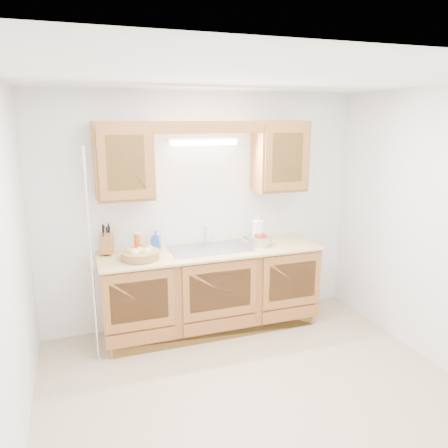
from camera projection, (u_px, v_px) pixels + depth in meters
name	position (u px, v px, depth m)	size (l,w,h in m)	color
room	(257.00, 248.00, 3.36)	(3.52, 3.50, 2.50)	#C7B290
base_cabinets	(211.00, 290.00, 4.65)	(2.20, 0.60, 0.86)	#A56230
countertop	(211.00, 251.00, 4.54)	(2.30, 0.63, 0.04)	tan
upper_cabinet_left	(123.00, 161.00, 4.19)	(0.55, 0.33, 0.75)	#A56230
upper_cabinet_right	(280.00, 156.00, 4.71)	(0.55, 0.33, 0.75)	#A56230
valance	(210.00, 127.00, 4.24)	(2.20, 0.05, 0.12)	#A56230
fluorescent_fixture	(204.00, 141.00, 4.48)	(0.76, 0.08, 0.08)	white
sink	(211.00, 255.00, 4.57)	(0.84, 0.46, 0.36)	#9E9EA3
wire_shelf_pole	(91.00, 259.00, 3.90)	(0.03, 0.03, 2.00)	silver
outlet_plate	(281.00, 213.00, 5.06)	(0.08, 0.01, 0.12)	white
fruit_basket	(140.00, 254.00, 4.22)	(0.48, 0.48, 0.12)	#A17741
knife_block	(107.00, 243.00, 4.35)	(0.16, 0.20, 0.32)	#A56230
orange_canister	(137.00, 242.00, 4.43)	(0.08, 0.08, 0.20)	#D8580C
soap_bottle	(156.00, 240.00, 4.51)	(0.09, 0.09, 0.20)	#235BB3
sponge	(250.00, 238.00, 4.93)	(0.12, 0.08, 0.02)	#CC333F
paper_towel	(258.00, 232.00, 4.70)	(0.15, 0.15, 0.30)	silver
apple_bowl	(260.00, 240.00, 4.68)	(0.27, 0.27, 0.13)	silver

